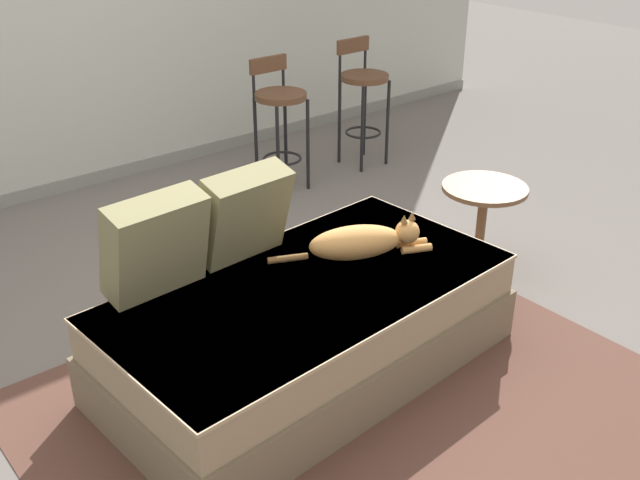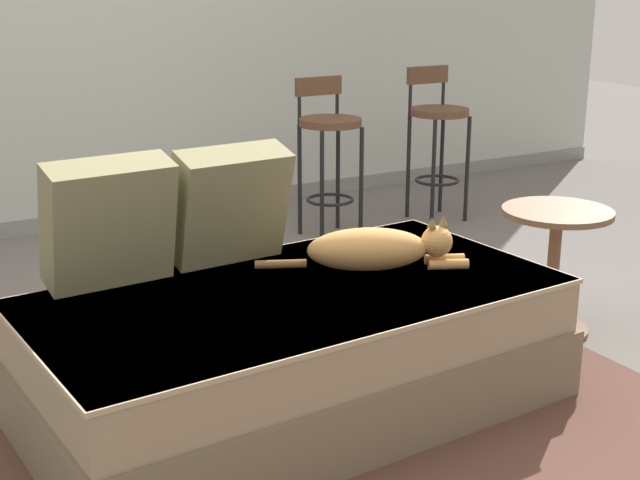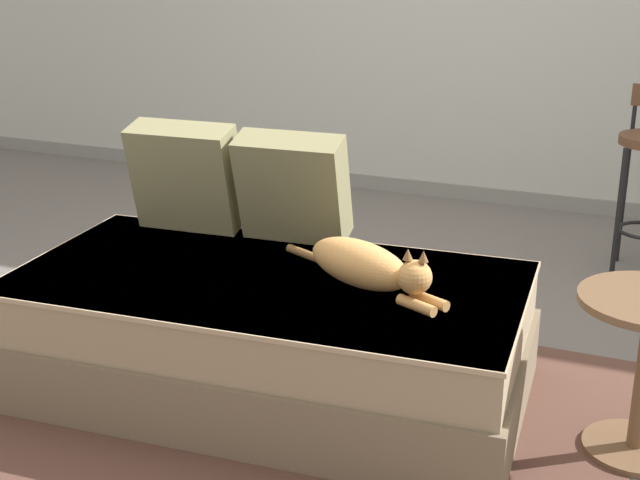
% 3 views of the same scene
% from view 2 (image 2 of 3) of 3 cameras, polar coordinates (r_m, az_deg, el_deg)
% --- Properties ---
extents(ground_plane, '(16.00, 16.00, 0.00)m').
position_cam_2_polar(ground_plane, '(3.41, -4.75, -7.99)').
color(ground_plane, '#66605B').
rests_on(ground_plane, ground).
extents(wall_baseboard_trim, '(8.00, 0.02, 0.09)m').
position_cam_2_polar(wall_baseboard_trim, '(5.36, -14.85, 1.29)').
color(wall_baseboard_trim, gray).
rests_on(wall_baseboard_trim, ground).
extents(area_rug, '(2.46, 2.03, 0.01)m').
position_cam_2_polar(area_rug, '(2.86, 1.42, -13.06)').
color(area_rug, brown).
rests_on(area_rug, ground).
extents(couch, '(1.82, 1.04, 0.43)m').
position_cam_2_polar(couch, '(2.99, -1.55, -6.99)').
color(couch, '#766750').
rests_on(couch, ground).
extents(throw_pillow_corner, '(0.42, 0.26, 0.43)m').
position_cam_2_polar(throw_pillow_corner, '(2.96, -13.38, 1.09)').
color(throw_pillow_corner, '#847F56').
rests_on(throw_pillow_corner, couch).
extents(throw_pillow_middle, '(0.42, 0.27, 0.42)m').
position_cam_2_polar(throw_pillow_middle, '(3.13, -5.83, 2.26)').
color(throw_pillow_middle, '#847F56').
rests_on(throw_pillow_middle, couch).
extents(cat, '(0.69, 0.39, 0.19)m').
position_cam_2_polar(cat, '(3.09, 3.63, -0.57)').
color(cat, tan).
rests_on(cat, couch).
extents(bar_stool_near_window, '(0.34, 0.34, 0.88)m').
position_cam_2_polar(bar_stool_near_window, '(4.89, 0.57, 6.38)').
color(bar_stool_near_window, black).
rests_on(bar_stool_near_window, ground).
extents(bar_stool_by_doorway, '(0.34, 0.34, 0.90)m').
position_cam_2_polar(bar_stool_by_doorway, '(5.30, 7.53, 7.12)').
color(bar_stool_by_doorway, black).
rests_on(bar_stool_by_doorway, ground).
extents(side_table, '(0.44, 0.44, 0.52)m').
position_cam_2_polar(side_table, '(3.71, 14.77, -0.80)').
color(side_table, brown).
rests_on(side_table, ground).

